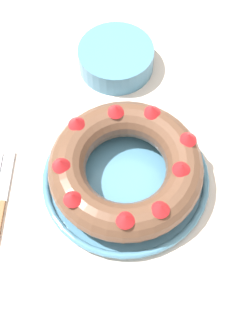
{
  "coord_description": "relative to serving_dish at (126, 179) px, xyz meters",
  "views": [
    {
      "loc": [
        -0.0,
        -0.4,
        1.49
      ],
      "look_at": [
        -0.02,
        -0.02,
        0.79
      ],
      "focal_mm": 50.0,
      "sensor_mm": 36.0,
      "label": 1
    }
  ],
  "objects": [
    {
      "name": "bundt_cake",
      "position": [
        0.0,
        -0.0,
        0.04
      ],
      "size": [
        0.27,
        0.27,
        0.08
      ],
      "color": "brown",
      "rests_on": "serving_dish"
    },
    {
      "name": "ground_plane",
      "position": [
        0.02,
        0.02,
        -0.75
      ],
      "size": [
        8.0,
        8.0,
        0.0
      ],
      "primitive_type": "plane",
      "color": "#4C4742"
    },
    {
      "name": "serving_dish",
      "position": [
        0.0,
        0.0,
        0.0
      ],
      "size": [
        0.3,
        0.3,
        0.02
      ],
      "color": "#518EB2",
      "rests_on": "dining_table"
    },
    {
      "name": "dining_table",
      "position": [
        0.02,
        0.02,
        -0.08
      ],
      "size": [
        1.58,
        1.24,
        0.74
      ],
      "color": "beige",
      "rests_on": "ground_plane"
    },
    {
      "name": "cake_knife",
      "position": [
        -0.22,
        -0.05,
        -0.01
      ],
      "size": [
        0.02,
        0.18,
        0.01
      ],
      "rotation": [
        0.0,
        0.0,
        -0.04
      ],
      "color": "#936038",
      "rests_on": "dining_table"
    },
    {
      "name": "side_bowl",
      "position": [
        -0.03,
        0.26,
        0.02
      ],
      "size": [
        0.15,
        0.15,
        0.05
      ],
      "primitive_type": "cylinder",
      "color": "#518EB2",
      "rests_on": "dining_table"
    }
  ]
}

